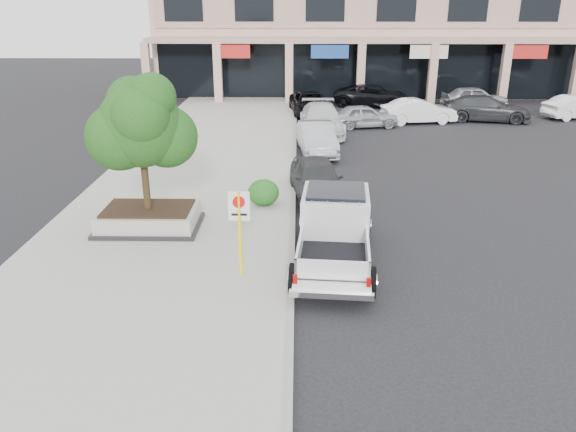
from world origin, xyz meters
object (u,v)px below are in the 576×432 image
Objects in this scene: lot_car_a at (364,116)px; lot_car_c at (486,108)px; curb_car_c at (322,119)px; curb_car_b at (317,138)px; curb_car_a at (317,179)px; lot_car_d at (373,95)px; lot_car_b at (419,111)px; planter at (149,218)px; no_parking_sign at (239,221)px; curb_car_d at (310,104)px; lot_car_e at (475,98)px; planter_tree at (146,125)px; pickup_truck at (334,232)px.

lot_car_c reaches higher than lot_car_a.
curb_car_b is at bearing -98.09° from curb_car_c.
curb_car_a is 12.81m from lot_car_a.
lot_car_d is (4.47, 19.41, 0.00)m from curb_car_a.
lot_car_a is at bearing 100.68° from lot_car_b.
lot_car_a reaches higher than planter.
lot_car_b is (8.71, 20.25, -0.91)m from no_parking_sign.
curb_car_d is at bearing 92.56° from curb_car_c.
curb_car_a is 19.92m from lot_car_d.
lot_car_d is at bearing 69.78° from curb_car_a.
lot_car_d is (-2.03, 5.71, 0.02)m from lot_car_b.
curb_car_c is at bearing 106.22° from lot_car_b.
lot_car_b is at bearing 57.35° from curb_car_a.
lot_car_e is at bearing 2.97° from lot_car_c.
curb_car_c is at bearing 119.88° from lot_car_c.
curb_car_a is 16.34m from curb_car_d.
planter_tree is (0.13, 0.15, 2.94)m from planter.
planter_tree reaches higher than lot_car_b.
curb_car_c is (0.60, 10.80, 0.05)m from curb_car_a.
no_parking_sign reaches higher than planter.
lot_car_a is 7.11m from lot_car_d.
curb_car_c is at bearing 79.09° from curb_car_b.
curb_car_d reaches higher than planter.
lot_car_d is at bearing 80.91° from lot_car_e.
curb_car_a is at bearing 71.41° from no_parking_sign.
curb_car_c is at bearing 67.00° from planter.
lot_car_a is at bearing 29.90° from curb_car_c.
planter_tree is at bearing 147.81° from lot_car_c.
lot_car_c is (10.69, -1.87, 0.06)m from curb_car_d.
planter is at bearing -131.03° from planter_tree.
lot_car_d is (9.90, 22.81, 0.26)m from planter.
curb_car_c is at bearing 169.51° from lot_car_d.
pickup_truck is 5.53m from curb_car_a.
curb_car_a and curb_car_b have the same top height.
lot_car_b is at bearing 55.14° from planter_tree.
pickup_truck is at bearing 22.43° from no_parking_sign.
lot_car_c is at bearing -16.21° from curb_car_d.
curb_car_b is (5.63, 9.89, 0.26)m from planter.
lot_car_b is at bearing -28.62° from curb_car_d.
planter is 2.95m from planter_tree.
lot_car_b is at bearing 43.14° from curb_car_b.
pickup_truck is (5.61, -2.27, -2.50)m from planter_tree.
lot_car_b is at bearing 23.26° from curb_car_c.
lot_car_b is at bearing -80.42° from lot_car_a.
lot_car_d is at bearing 9.66° from lot_car_b.
lot_car_d reaches higher than lot_car_b.
lot_car_d is at bearing 66.67° from planter_tree.
lot_car_d is (3.88, 8.61, -0.05)m from curb_car_c.
lot_car_c is (16.05, 17.72, -2.66)m from planter_tree.
lot_car_c reaches higher than curb_car_b.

